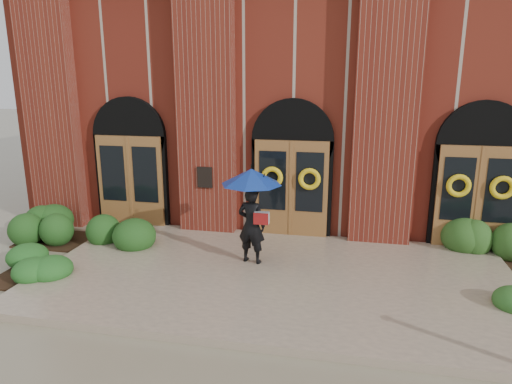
# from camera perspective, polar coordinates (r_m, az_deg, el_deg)

# --- Properties ---
(ground) EXTENTS (90.00, 90.00, 0.00)m
(ground) POSITION_cam_1_polar(r_m,az_deg,el_deg) (9.77, 2.12, -11.34)
(ground) COLOR gray
(ground) RESTS_ON ground
(landing) EXTENTS (10.00, 5.30, 0.15)m
(landing) POSITION_cam_1_polar(r_m,az_deg,el_deg) (9.87, 2.28, -10.58)
(landing) COLOR tan
(landing) RESTS_ON ground
(church_building) EXTENTS (16.20, 12.53, 7.00)m
(church_building) POSITION_cam_1_polar(r_m,az_deg,el_deg) (17.55, 7.16, 11.81)
(church_building) COLOR maroon
(church_building) RESTS_ON ground
(man_with_umbrella) EXTENTS (1.58, 1.58, 2.14)m
(man_with_umbrella) POSITION_cam_1_polar(r_m,az_deg,el_deg) (9.95, -0.55, -0.71)
(man_with_umbrella) COLOR black
(man_with_umbrella) RESTS_ON landing
(hedge_wall_left) EXTENTS (3.09, 1.24, 0.79)m
(hedge_wall_left) POSITION_cam_1_polar(r_m,az_deg,el_deg) (12.66, -20.68, -4.28)
(hedge_wall_left) COLOR #1D4517
(hedge_wall_left) RESTS_ON ground
(hedge_wall_right) EXTENTS (3.34, 1.34, 0.86)m
(hedge_wall_right) POSITION_cam_1_polar(r_m,az_deg,el_deg) (12.13, 29.23, -5.85)
(hedge_wall_right) COLOR #274E1B
(hedge_wall_right) RESTS_ON ground
(hedge_front_left) EXTENTS (1.44, 1.24, 0.51)m
(hedge_front_left) POSITION_cam_1_polar(r_m,az_deg,el_deg) (11.03, -26.03, -8.33)
(hedge_front_left) COLOR #1F541C
(hedge_front_left) RESTS_ON ground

